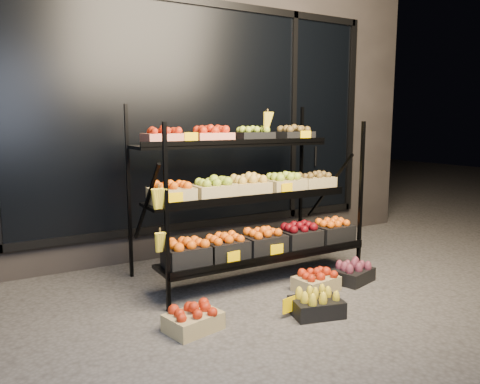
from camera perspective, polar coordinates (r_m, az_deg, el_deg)
ground at (r=4.21m, az=5.66°, el=-12.32°), size 24.00×24.00×0.00m
building at (r=6.22m, az=-8.44°, el=10.85°), size 6.00×2.08×3.50m
display_rack at (r=4.49m, az=1.27°, el=-0.53°), size 2.18×1.02×1.71m
tag_floor_a at (r=3.75m, az=5.98°, el=-14.10°), size 0.13×0.01×0.12m
floor_crate_left at (r=3.52m, az=-5.73°, el=-15.08°), size 0.43×0.35×0.19m
floor_crate_midleft at (r=3.80m, az=9.31°, el=-13.30°), size 0.44×0.37×0.20m
floor_crate_midright at (r=4.31m, az=9.26°, el=-10.61°), size 0.40×0.31×0.19m
floor_crate_right at (r=4.59m, az=13.62°, el=-9.53°), size 0.43×0.36×0.19m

